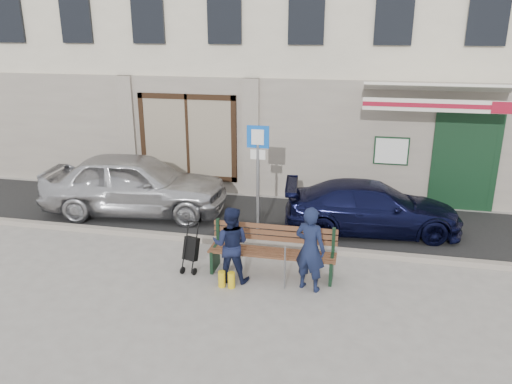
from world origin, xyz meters
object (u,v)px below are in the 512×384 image
(car_silver, at_px, (135,184))
(man, at_px, (310,249))
(woman, at_px, (231,244))
(bench, at_px, (270,252))
(parking_sign, at_px, (258,165))
(car_navy, at_px, (372,208))
(stroller, at_px, (191,250))

(car_silver, relative_size, man, 2.90)
(woman, bearing_deg, man, 177.82)
(bench, bearing_deg, parking_sign, 109.74)
(car_navy, relative_size, bench, 1.65)
(parking_sign, relative_size, stroller, 2.63)
(bench, distance_m, stroller, 1.51)
(car_silver, bearing_deg, car_navy, -96.36)
(bench, relative_size, man, 1.54)
(car_navy, bearing_deg, stroller, 122.15)
(woman, bearing_deg, stroller, -15.16)
(stroller, bearing_deg, man, 10.35)
(man, bearing_deg, woman, 18.45)
(car_silver, distance_m, parking_sign, 3.57)
(car_silver, distance_m, bench, 4.63)
(parking_sign, relative_size, man, 1.63)
(car_navy, height_order, bench, car_navy)
(car_navy, height_order, parking_sign, parking_sign)
(woman, bearing_deg, car_navy, -131.97)
(parking_sign, bearing_deg, car_silver, 164.95)
(car_navy, xyz_separation_m, parking_sign, (-2.45, -0.99, 1.12))
(bench, distance_m, woman, 0.80)
(car_silver, distance_m, man, 5.51)
(parking_sign, height_order, stroller, parking_sign)
(car_silver, xyz_separation_m, woman, (3.23, -2.89, -0.06))
(man, bearing_deg, parking_sign, -35.82)
(car_navy, bearing_deg, parking_sign, 105.51)
(parking_sign, distance_m, woman, 2.17)
(car_silver, height_order, car_navy, car_silver)
(car_silver, height_order, man, man)
(woman, bearing_deg, bench, -150.96)
(car_navy, height_order, woman, woman)
(parking_sign, xyz_separation_m, bench, (0.56, -1.56, -1.23))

